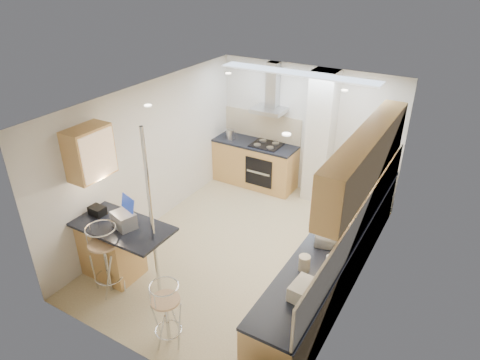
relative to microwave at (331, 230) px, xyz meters
The scene contains 16 objects.
ground 1.83m from the microwave, 169.64° to the left, with size 4.80×4.80×0.00m, color tan.
room_shell 1.39m from the microwave, 150.58° to the left, with size 3.64×4.84×2.51m.
right_counter 0.66m from the microwave, 82.40° to the left, with size 0.63×4.40×0.92m.
back_counter 3.44m from the microwave, 135.56° to the left, with size 1.70×0.63×0.92m.
peninsula 2.91m from the microwave, 155.46° to the right, with size 1.47×0.72×0.94m.
microwave is the anchor object (origin of this frame).
laptop 2.77m from the microwave, 154.75° to the right, with size 0.32×0.24×0.22m, color #A2A5AA.
bag 3.28m from the microwave, 159.55° to the right, with size 0.23×0.17×0.12m, color black.
bar_stool_near 3.07m from the microwave, 150.41° to the right, with size 0.44×0.44×1.08m, color tan, non-canonical shape.
bar_stool_end 2.32m from the microwave, 126.29° to the right, with size 0.37×0.37×0.91m, color tan, non-canonical shape.
jar_a 1.30m from the microwave, 87.46° to the left, with size 0.12×0.12×0.17m, color beige.
jar_b 0.81m from the microwave, 90.24° to the left, with size 0.11×0.11×0.16m, color beige.
jar_c 0.75m from the microwave, 93.66° to the right, with size 0.14×0.14×0.19m, color #B6AA91.
jar_d 0.56m from the microwave, 70.13° to the right, with size 0.10×0.10×0.13m, color white.
bread_bin 1.18m from the microwave, 83.39° to the right, with size 0.27×0.34×0.18m, color beige.
kettle 3.72m from the microwave, 142.26° to the left, with size 0.16×0.16×0.20m, color #B2B4B7.
Camera 1 is at (2.79, -4.85, 4.24)m, focal length 32.00 mm.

